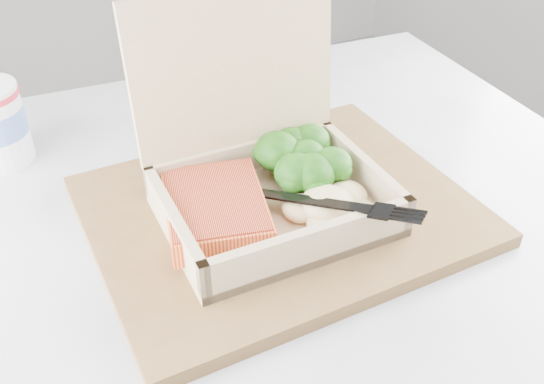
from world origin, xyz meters
name	(u,v)px	position (x,y,z in m)	size (l,w,h in m)	color
cafe_table	(285,349)	(0.52, 0.07, 0.55)	(0.88, 0.88, 0.74)	black
serving_tray	(279,210)	(0.52, 0.10, 0.75)	(0.39, 0.31, 0.02)	brown
takeout_container	(261,161)	(0.51, 0.11, 0.81)	(0.22, 0.19, 0.21)	tan
salmon_fillet	(215,209)	(0.45, 0.09, 0.78)	(0.10, 0.13, 0.03)	orange
broccoli_pile	(307,162)	(0.56, 0.11, 0.79)	(0.11, 0.11, 0.04)	#2D791B
mashed_potatoes	(327,204)	(0.55, 0.05, 0.78)	(0.09, 0.08, 0.03)	#D0BB86
plastic_fork	(292,194)	(0.52, 0.06, 0.79)	(0.12, 0.15, 0.02)	black
receipt	(247,114)	(0.58, 0.31, 0.74)	(0.08, 0.16, 0.00)	white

